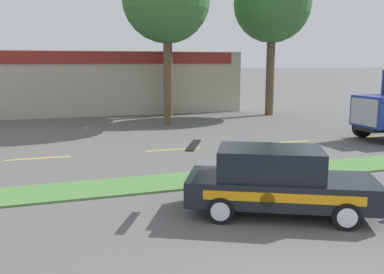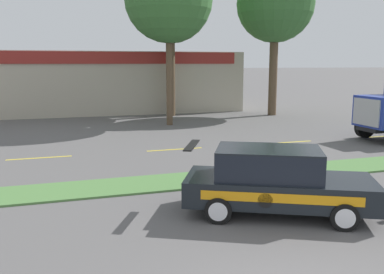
% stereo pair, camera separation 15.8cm
% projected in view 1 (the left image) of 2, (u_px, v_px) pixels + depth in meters
% --- Properties ---
extents(grass_verge, '(120.00, 1.77, 0.06)m').
position_uv_depth(grass_verge, '(174.00, 182.00, 13.01)').
color(grass_verge, '#517F42').
rests_on(grass_verge, ground_plane).
extents(centre_line_4, '(2.40, 0.14, 0.01)m').
position_uv_depth(centre_line_4, '(38.00, 158.00, 16.33)').
color(centre_line_4, yellow).
rests_on(centre_line_4, ground_plane).
extents(centre_line_5, '(2.40, 0.14, 0.01)m').
position_uv_depth(centre_line_5, '(174.00, 149.00, 18.02)').
color(centre_line_5, yellow).
rests_on(centre_line_5, ground_plane).
extents(centre_line_6, '(2.40, 0.14, 0.01)m').
position_uv_depth(centre_line_6, '(286.00, 142.00, 19.70)').
color(centre_line_6, yellow).
rests_on(centre_line_6, ground_plane).
extents(centre_line_7, '(2.40, 0.14, 0.01)m').
position_uv_depth(centre_line_7, '(381.00, 136.00, 21.38)').
color(centre_line_7, yellow).
rests_on(centre_line_7, ground_plane).
extents(rally_car, '(4.73, 3.55, 1.64)m').
position_uv_depth(rally_car, '(277.00, 181.00, 10.21)').
color(rally_car, black).
rests_on(rally_car, ground_plane).
extents(store_building_backdrop, '(32.14, 12.10, 4.40)m').
position_uv_depth(store_building_backdrop, '(15.00, 82.00, 32.64)').
color(store_building_backdrop, '#BCB29E').
rests_on(store_building_backdrop, ground_plane).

